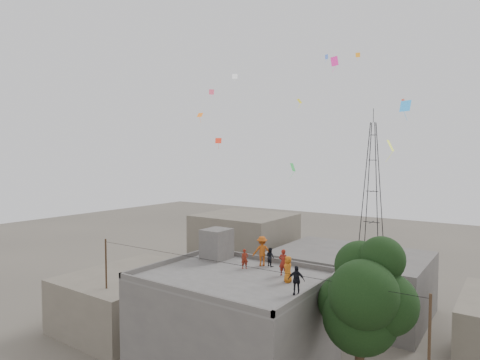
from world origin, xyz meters
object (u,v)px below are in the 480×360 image
(tree, at_px, (365,299))
(person_red_adult, at_px, (283,262))
(stair_head_box, at_px, (217,244))
(person_dark_adult, at_px, (296,280))
(transmission_tower, at_px, (372,185))

(tree, relative_size, person_red_adult, 5.94)
(stair_head_box, height_order, tree, tree)
(tree, height_order, person_dark_adult, tree)
(stair_head_box, bearing_deg, person_dark_adult, -23.76)
(transmission_tower, bearing_deg, person_red_adult, -80.59)
(tree, height_order, transmission_tower, transmission_tower)
(tree, relative_size, transmission_tower, 0.45)
(transmission_tower, xyz_separation_m, person_dark_adult, (8.40, -40.75, -2.26))
(stair_head_box, bearing_deg, person_red_adult, -9.00)
(person_dark_adult, bearing_deg, stair_head_box, 137.29)
(stair_head_box, distance_m, tree, 10.80)
(stair_head_box, height_order, transmission_tower, transmission_tower)
(person_red_adult, relative_size, person_dark_adult, 1.07)
(person_red_adult, bearing_deg, transmission_tower, -88.45)
(stair_head_box, relative_size, person_red_adult, 1.31)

